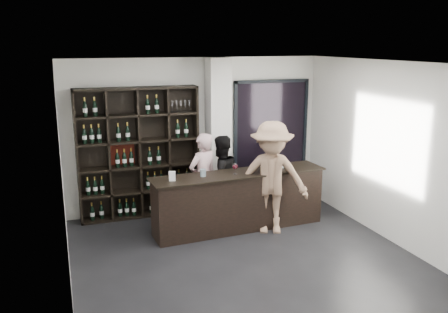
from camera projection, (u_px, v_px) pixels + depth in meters
name	position (u px, v px, depth m)	size (l,w,h in m)	color
floor	(250.00, 265.00, 6.94)	(5.00, 5.50, 0.01)	black
wine_shelf	(139.00, 153.00, 8.63)	(2.20, 0.35, 2.40)	black
structural_column	(218.00, 135.00, 8.97)	(0.40, 0.40, 2.90)	silver
glass_panel	(271.00, 132.00, 9.58)	(1.60, 0.08, 2.10)	black
tasting_counter	(239.00, 201.00, 8.18)	(3.07, 0.64, 1.01)	black
taster_pink	(203.00, 179.00, 8.39)	(0.60, 0.39, 1.64)	#CAA1A3
taster_black	(221.00, 177.00, 8.62)	(0.75, 0.59, 1.55)	black
customer	(271.00, 178.00, 7.94)	(1.24, 0.71, 1.92)	#8F6D55
wine_glass	(235.00, 168.00, 7.95)	(0.09, 0.09, 0.21)	white
spit_cup	(203.00, 173.00, 7.83)	(0.10, 0.10, 0.13)	silver
napkin_stack	(280.00, 167.00, 8.40)	(0.12, 0.12, 0.02)	white
card_stand	(172.00, 176.00, 7.58)	(0.10, 0.05, 0.15)	white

